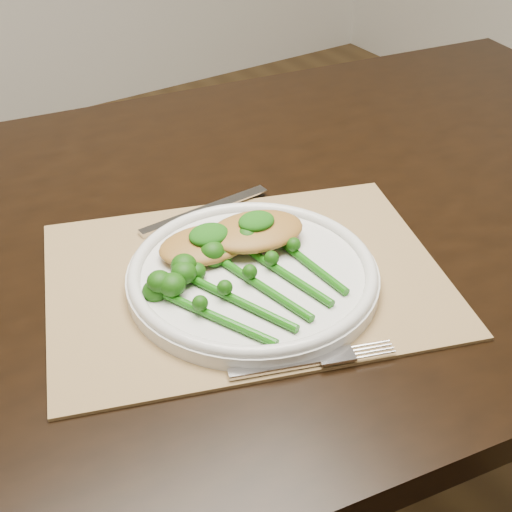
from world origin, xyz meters
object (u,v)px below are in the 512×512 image
dining_table (236,410)px  chicken_fillet_left (205,245)px  placemat (246,277)px  broccolini_bundle (263,287)px  dinner_plate (253,274)px

dining_table → chicken_fillet_left: (-0.08, -0.07, 0.41)m
placemat → chicken_fillet_left: chicken_fillet_left is taller
placemat → broccolini_bundle: (-0.01, -0.05, 0.02)m
dinner_plate → chicken_fillet_left: 0.07m
dinner_plate → chicken_fillet_left: chicken_fillet_left is taller
dinner_plate → chicken_fillet_left: size_ratio=2.59×
placemat → dinner_plate: (-0.00, -0.02, 0.02)m
dining_table → chicken_fillet_left: bearing=-129.5°
dinner_plate → broccolini_bundle: (-0.01, -0.04, 0.01)m
dining_table → dinner_plate: (-0.05, -0.14, 0.39)m
dinner_plate → broccolini_bundle: bearing=-104.8°
dinner_plate → dining_table: bearing=68.7°
dining_table → broccolini_bundle: (-0.06, -0.17, 0.40)m
dining_table → broccolini_bundle: size_ratio=7.87×
dining_table → broccolini_bundle: bearing=-100.9°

